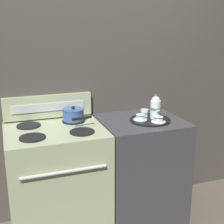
# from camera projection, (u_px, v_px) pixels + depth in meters

# --- Properties ---
(ground_plane) EXTENTS (6.00, 6.00, 0.00)m
(ground_plane) POSITION_uv_depth(u_px,v_px,m) (99.00, 224.00, 2.77)
(ground_plane) COLOR brown
(wall_back) EXTENTS (6.00, 0.05, 2.20)m
(wall_back) POSITION_uv_depth(u_px,v_px,m) (86.00, 95.00, 2.78)
(wall_back) COLOR #423D38
(wall_back) RESTS_ON ground
(stove) EXTENTS (0.76, 0.66, 0.94)m
(stove) POSITION_uv_depth(u_px,v_px,m) (58.00, 183.00, 2.53)
(stove) COLOR #9EAD84
(stove) RESTS_ON ground
(control_panel) EXTENTS (0.74, 0.05, 0.19)m
(control_panel) POSITION_uv_depth(u_px,v_px,m) (48.00, 106.00, 2.64)
(control_panel) COLOR #9EAD84
(control_panel) RESTS_ON stove
(side_counter) EXTENTS (0.69, 0.63, 0.93)m
(side_counter) POSITION_uv_depth(u_px,v_px,m) (140.00, 170.00, 2.77)
(side_counter) COLOR #38383D
(side_counter) RESTS_ON ground
(saucepan) EXTENTS (0.20, 0.28, 0.12)m
(saucepan) POSITION_uv_depth(u_px,v_px,m) (74.00, 115.00, 2.57)
(saucepan) COLOR #335193
(saucepan) RESTS_ON stove
(serving_tray) EXTENTS (0.34, 0.34, 0.01)m
(serving_tray) POSITION_uv_depth(u_px,v_px,m) (150.00, 120.00, 2.61)
(serving_tray) COLOR black
(serving_tray) RESTS_ON side_counter
(teapot) EXTENTS (0.09, 0.14, 0.21)m
(teapot) POSITION_uv_depth(u_px,v_px,m) (156.00, 107.00, 2.61)
(teapot) COLOR silver
(teapot) RESTS_ON serving_tray
(teacup_left) EXTENTS (0.12, 0.12, 0.05)m
(teacup_left) POSITION_uv_depth(u_px,v_px,m) (140.00, 117.00, 2.59)
(teacup_left) COLOR silver
(teacup_left) RESTS_ON serving_tray
(teacup_right) EXTENTS (0.12, 0.12, 0.05)m
(teacup_right) POSITION_uv_depth(u_px,v_px,m) (158.00, 119.00, 2.53)
(teacup_right) COLOR silver
(teacup_right) RESTS_ON serving_tray
(creamer_jug) EXTENTS (0.07, 0.07, 0.06)m
(creamer_jug) POSITION_uv_depth(u_px,v_px,m) (144.00, 113.00, 2.69)
(creamer_jug) COLOR silver
(creamer_jug) RESTS_ON serving_tray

